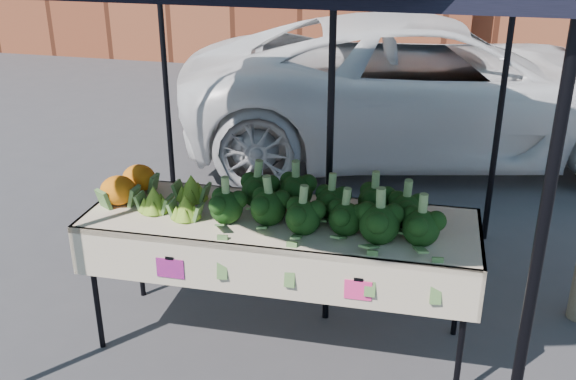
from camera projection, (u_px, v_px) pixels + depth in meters
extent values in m
plane|color=#363639|center=(298.00, 356.00, 4.19)|extent=(90.00, 90.00, 0.00)
cube|color=beige|center=(280.00, 281.00, 4.17)|extent=(2.42, 0.87, 0.90)
cube|color=#F22D8C|center=(169.00, 267.00, 3.84)|extent=(0.17, 0.01, 0.12)
cube|color=#FA2F7E|center=(355.00, 292.00, 3.59)|extent=(0.17, 0.01, 0.12)
ellipsoid|color=black|center=(325.00, 199.00, 3.90)|extent=(1.40, 0.60, 0.29)
ellipsoid|color=#8EA42B|center=(176.00, 191.00, 4.09)|extent=(0.45, 0.49, 0.22)
ellipsoid|color=orange|center=(129.00, 182.00, 4.25)|extent=(0.25, 0.45, 0.20)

